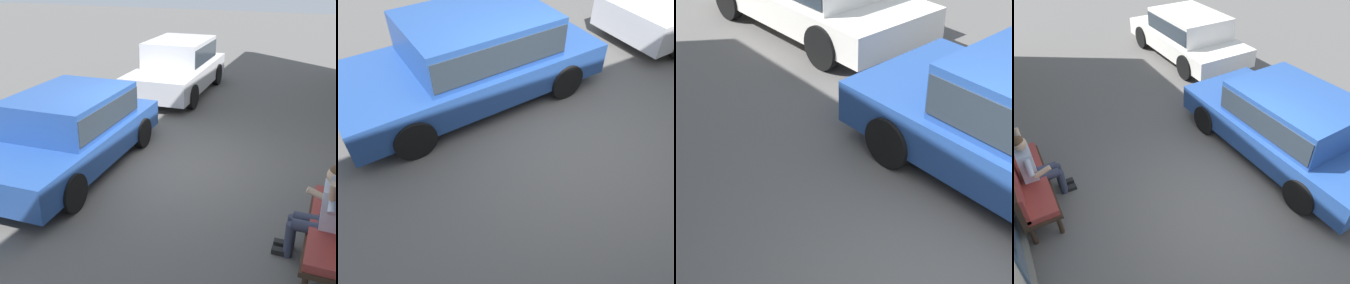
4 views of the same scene
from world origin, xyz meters
TOP-DOWN VIEW (x-y plane):
  - ground_plane at (0.00, 0.00)m, footprint 60.00×60.00m
  - bench at (1.71, 2.90)m, footprint 1.93×0.55m
  - person_on_phone at (1.75, 2.68)m, footprint 0.73×0.74m
  - parked_car_mid at (0.60, -1.70)m, footprint 4.29×2.07m
  - parked_car_far at (5.61, -2.53)m, footprint 4.38×1.98m

SIDE VIEW (x-z plane):
  - ground_plane at x=0.00m, z-range 0.00..0.00m
  - bench at x=1.71m, z-range 0.06..1.04m
  - person_on_phone at x=1.75m, z-range 0.03..1.34m
  - parked_car_mid at x=0.60m, z-range 0.06..1.42m
  - parked_car_far at x=5.61m, z-range 0.07..1.44m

